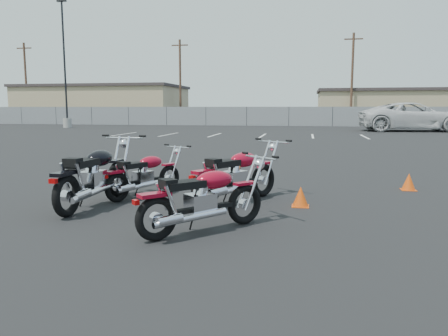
% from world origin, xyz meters
% --- Properties ---
extents(ground, '(120.00, 120.00, 0.00)m').
position_xyz_m(ground, '(0.00, 0.00, 0.00)').
color(ground, black).
rests_on(ground, ground).
extents(motorcycle_front_red, '(1.21, 1.83, 0.93)m').
position_xyz_m(motorcycle_front_red, '(-1.41, 1.04, 0.42)').
color(motorcycle_front_red, black).
rests_on(motorcycle_front_red, ground).
extents(motorcycle_second_black, '(0.92, 2.38, 1.16)m').
position_xyz_m(motorcycle_second_black, '(-1.96, 0.12, 0.53)').
color(motorcycle_second_black, black).
rests_on(motorcycle_second_black, ground).
extents(motorcycle_third_red, '(1.58, 2.07, 1.09)m').
position_xyz_m(motorcycle_third_red, '(0.39, 0.81, 0.49)').
color(motorcycle_third_red, black).
rests_on(motorcycle_third_red, ground).
extents(motorcycle_rear_red, '(1.72, 1.76, 1.01)m').
position_xyz_m(motorcycle_rear_red, '(0.23, -1.10, 0.46)').
color(motorcycle_rear_red, black).
rests_on(motorcycle_rear_red, ground).
extents(training_cone_near, '(0.29, 0.29, 0.35)m').
position_xyz_m(training_cone_near, '(3.68, 2.67, 0.17)').
color(training_cone_near, '#DC490B').
rests_on(training_cone_near, ground).
extents(training_cone_extra, '(0.29, 0.29, 0.35)m').
position_xyz_m(training_cone_extra, '(1.51, 0.73, 0.17)').
color(training_cone_extra, '#DC490B').
rests_on(training_cone_extra, ground).
extents(light_pole_west, '(0.80, 0.70, 10.60)m').
position_xyz_m(light_pole_west, '(-18.68, 28.02, 2.78)').
color(light_pole_west, '#989690').
rests_on(light_pole_west, ground).
extents(chainlink_fence, '(80.06, 0.06, 1.80)m').
position_xyz_m(chainlink_fence, '(-0.00, 35.00, 0.90)').
color(chainlink_fence, slate).
rests_on(chainlink_fence, ground).
extents(tan_building_west, '(18.40, 10.40, 4.30)m').
position_xyz_m(tan_building_west, '(-22.00, 42.00, 2.16)').
color(tan_building_west, tan).
rests_on(tan_building_west, ground).
extents(tan_building_east, '(14.40, 9.40, 3.70)m').
position_xyz_m(tan_building_east, '(10.00, 44.00, 1.86)').
color(tan_building_east, tan).
rests_on(tan_building_east, ground).
extents(utility_pole_a, '(1.80, 0.24, 9.00)m').
position_xyz_m(utility_pole_a, '(-30.00, 39.00, 4.69)').
color(utility_pole_a, '#432C1F').
rests_on(utility_pole_a, ground).
extents(utility_pole_b, '(1.80, 0.24, 9.00)m').
position_xyz_m(utility_pole_b, '(-12.00, 40.00, 4.69)').
color(utility_pole_b, '#432C1F').
rests_on(utility_pole_b, ground).
extents(utility_pole_c, '(1.80, 0.24, 9.00)m').
position_xyz_m(utility_pole_c, '(6.00, 39.00, 4.69)').
color(utility_pole_c, '#432C1F').
rests_on(utility_pole_c, ground).
extents(parking_line_stripes, '(15.12, 4.00, 0.01)m').
position_xyz_m(parking_line_stripes, '(-2.50, 20.00, 0.00)').
color(parking_line_stripes, silver).
rests_on(parking_line_stripes, ground).
extents(white_van, '(4.05, 8.89, 3.30)m').
position_xyz_m(white_van, '(9.27, 27.28, 1.65)').
color(white_van, silver).
rests_on(white_van, ground).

